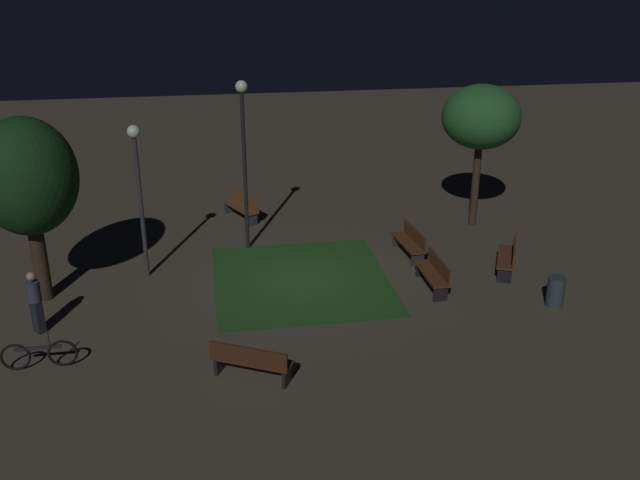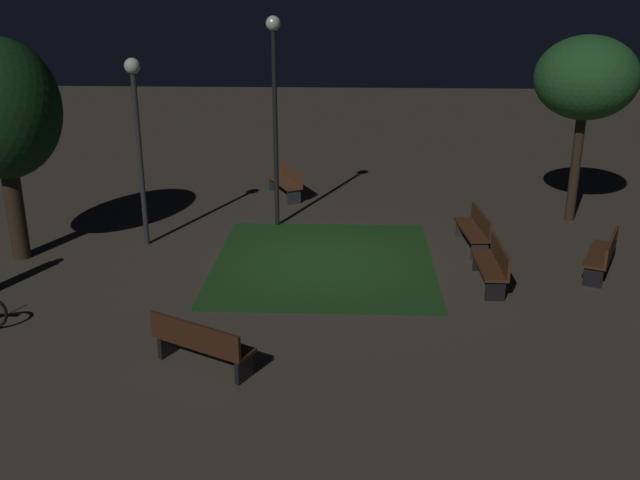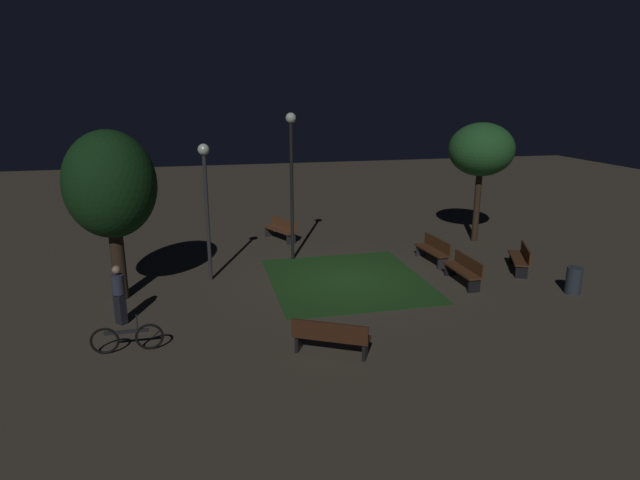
{
  "view_description": "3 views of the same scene",
  "coord_description": "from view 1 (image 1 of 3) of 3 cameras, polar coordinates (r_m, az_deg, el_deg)",
  "views": [
    {
      "loc": [
        -17.97,
        2.47,
        8.53
      ],
      "look_at": [
        -0.14,
        -0.55,
        1.25
      ],
      "focal_mm": 39.35,
      "sensor_mm": 36.0,
      "label": 1
    },
    {
      "loc": [
        -15.07,
        -0.62,
        5.88
      ],
      "look_at": [
        -0.74,
        0.02,
        0.8
      ],
      "focal_mm": 40.1,
      "sensor_mm": 36.0,
      "label": 2
    },
    {
      "loc": [
        -15.77,
        4.56,
        5.91
      ],
      "look_at": [
        0.52,
        0.76,
        1.27
      ],
      "focal_mm": 29.87,
      "sensor_mm": 36.0,
      "label": 3
    }
  ],
  "objects": [
    {
      "name": "trash_bin",
      "position": [
        19.42,
        18.61,
        -4.0
      ],
      "size": [
        0.46,
        0.46,
        0.83
      ],
      "primitive_type": "cylinder",
      "color": "#2D3842",
      "rests_on": "ground"
    },
    {
      "name": "lamp_post_path_center",
      "position": [
        19.88,
        -14.58,
        5.1
      ],
      "size": [
        0.36,
        0.36,
        4.41
      ],
      "color": "#333338",
      "rests_on": "ground"
    },
    {
      "name": "grass_lawn",
      "position": [
        20.04,
        -1.54,
        -3.24
      ],
      "size": [
        5.47,
        4.93,
        0.01
      ],
      "primitive_type": "cube",
      "color": "#23511E",
      "rests_on": "ground"
    },
    {
      "name": "lamp_post_plaza_west",
      "position": [
        21.25,
        -6.24,
        8.11
      ],
      "size": [
        0.36,
        0.36,
        5.25
      ],
      "color": "black",
      "rests_on": "ground"
    },
    {
      "name": "bench_lawn_edge",
      "position": [
        24.71,
        -6.35,
        2.78
      ],
      "size": [
        1.83,
        1.21,
        0.88
      ],
      "color": "brown",
      "rests_on": "ground"
    },
    {
      "name": "bench_back_row",
      "position": [
        21.61,
        7.38,
        -0.12
      ],
      "size": [
        1.83,
        0.62,
        0.88
      ],
      "color": "#512D19",
      "rests_on": "ground"
    },
    {
      "name": "pedestrian",
      "position": [
        18.31,
        -22.16,
        -4.61
      ],
      "size": [
        0.34,
        0.34,
        1.61
      ],
      "color": "black",
      "rests_on": "ground"
    },
    {
      "name": "tree_back_right",
      "position": [
        19.22,
        -22.76,
        4.66
      ],
      "size": [
        2.55,
        2.55,
        4.95
      ],
      "color": "#38281C",
      "rests_on": "ground"
    },
    {
      "name": "bench_front_left",
      "position": [
        21.09,
        15.1,
        -1.3
      ],
      "size": [
        1.83,
        1.2,
        0.88
      ],
      "color": "#512D19",
      "rests_on": "ground"
    },
    {
      "name": "ground_plane",
      "position": [
        20.04,
        -1.62,
        -3.26
      ],
      "size": [
        60.0,
        60.0,
        0.0
      ],
      "primitive_type": "plane",
      "color": "#4C4438"
    },
    {
      "name": "bicycle",
      "position": [
        16.98,
        -21.87,
        -8.65
      ],
      "size": [
        0.06,
        1.66,
        0.93
      ],
      "color": "black",
      "rests_on": "ground"
    },
    {
      "name": "bench_corner",
      "position": [
        19.61,
        9.28,
        -2.6
      ],
      "size": [
        1.8,
        0.49,
        0.88
      ],
      "color": "#512D19",
      "rests_on": "ground"
    },
    {
      "name": "tree_tall_center",
      "position": [
        23.72,
        12.98,
        9.66
      ],
      "size": [
        2.57,
        2.57,
        4.79
      ],
      "color": "#38281C",
      "rests_on": "ground"
    },
    {
      "name": "bench_path_side",
      "position": [
        15.38,
        -5.66,
        -9.74
      ],
      "size": [
        1.28,
        1.81,
        0.88
      ],
      "color": "#422314",
      "rests_on": "ground"
    }
  ]
}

